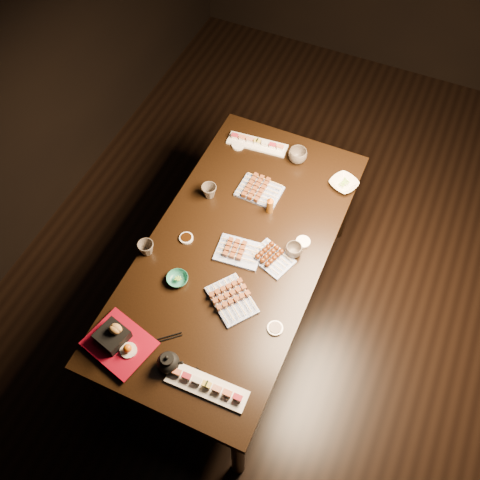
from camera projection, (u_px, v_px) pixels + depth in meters
name	position (u px, v px, depth m)	size (l,w,h in m)	color
ground	(320.00, 308.00, 3.42)	(5.00, 5.00, 0.00)	black
dining_table	(236.00, 284.00, 3.09)	(0.90, 1.80, 0.75)	black
sushi_platter_near	(207.00, 385.00, 2.36)	(0.38, 0.10, 0.05)	white
sushi_platter_far	(257.00, 142.00, 3.17)	(0.36, 0.10, 0.04)	white
yakitori_plate_center	(239.00, 250.00, 2.75)	(0.23, 0.17, 0.06)	#828EB6
yakitori_plate_right	(232.00, 298.00, 2.59)	(0.25, 0.18, 0.06)	#828EB6
yakitori_plate_left	(260.00, 189.00, 2.97)	(0.24, 0.17, 0.06)	#828EB6
tsukune_plate	(272.00, 257.00, 2.73)	(0.21, 0.15, 0.05)	#828EB6
edamame_bowl_green	(178.00, 279.00, 2.66)	(0.11, 0.11, 0.03)	#277763
edamame_bowl_cream	(344.00, 184.00, 3.00)	(0.15, 0.15, 0.04)	beige
tempura_tray	(118.00, 341.00, 2.45)	(0.30, 0.24, 0.11)	black
teacup_near_left	(146.00, 248.00, 2.74)	(0.08, 0.08, 0.08)	#4D433A
teacup_mid_right	(294.00, 250.00, 2.74)	(0.09, 0.09, 0.07)	#4D433A
teacup_far_left	(209.00, 191.00, 2.94)	(0.08, 0.08, 0.08)	#4D433A
teacup_far_right	(298.00, 156.00, 3.08)	(0.11, 0.11, 0.08)	#4D433A
teapot	(168.00, 361.00, 2.39)	(0.12, 0.12, 0.10)	black
condiment_bottle	(270.00, 204.00, 2.87)	(0.04, 0.04, 0.12)	#67380D
sauce_dish_west	(186.00, 238.00, 2.81)	(0.07, 0.07, 0.01)	white
sauce_dish_east	(303.00, 242.00, 2.80)	(0.08, 0.08, 0.01)	white
sauce_dish_se	(275.00, 328.00, 2.53)	(0.08, 0.08, 0.01)	white
sauce_dish_nw	(238.00, 145.00, 3.18)	(0.08, 0.08, 0.01)	white
chopsticks_near	(158.00, 341.00, 2.50)	(0.23, 0.02, 0.01)	black
chopsticks_se	(215.00, 386.00, 2.38)	(0.25, 0.02, 0.01)	black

